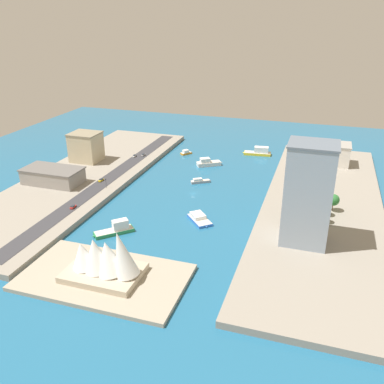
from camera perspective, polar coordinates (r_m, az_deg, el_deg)
ground_plane at (r=277.70m, az=0.14°, el=-0.22°), size 440.00×440.00×0.00m
quay_west at (r=265.83m, az=17.39°, el=-2.09°), size 70.00×240.00×3.39m
quay_east at (r=310.70m, az=-14.57°, el=1.97°), size 70.00×240.00×3.39m
peninsula_point at (r=196.31m, az=-11.93°, el=-11.37°), size 74.73×43.17×2.00m
road_strip at (r=299.90m, az=-11.25°, el=1.87°), size 11.06×228.00×0.15m
ferry_yellow_fast at (r=358.18m, az=9.16°, el=5.46°), size 24.21×9.97×7.13m
yacht_sleek_gray at (r=294.88m, az=1.10°, el=1.51°), size 13.95×10.33×3.47m
ferry_green_doubledeck at (r=231.92m, az=-10.33°, el=-4.99°), size 20.03×19.79×7.26m
water_taxi_orange at (r=355.99m, az=-0.83°, el=5.44°), size 9.18×10.14×3.77m
ferry_white_commuter at (r=328.58m, az=2.25°, el=4.02°), size 20.11×15.71×6.35m
catamaran_blue at (r=241.81m, az=0.98°, el=-3.62°), size 18.31×19.02×3.63m
tower_tall_glass at (r=211.24m, az=15.62°, el=-0.30°), size 23.52×20.40×52.12m
office_block_beige at (r=337.16m, az=-14.32°, el=6.02°), size 22.26×20.00×22.45m
carpark_squat_concrete at (r=299.75m, az=-18.51°, el=2.14°), size 40.23×21.47×10.59m
hotel_broad_white at (r=338.34m, az=18.68°, el=5.00°), size 25.86×20.12×16.16m
pickup_red at (r=258.98m, az=-15.98°, el=-1.96°), size 2.01×4.85×1.65m
sedan_silver at (r=343.12m, az=-6.70°, el=5.09°), size 2.17×4.59×1.69m
van_white at (r=341.55m, az=-7.90°, el=4.93°), size 2.07×5.09×1.57m
taxi_yellow_cab at (r=295.40m, az=-12.35°, el=1.61°), size 2.21×5.00×1.55m
traffic_light_waterfront at (r=282.36m, az=-11.71°, el=1.38°), size 0.36×0.36×6.50m
opera_landmark at (r=190.55m, az=-11.99°, el=-8.94°), size 34.68×23.77×24.55m
park_tree_cluster at (r=250.86m, az=18.22°, el=-1.65°), size 11.24×23.45×10.44m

